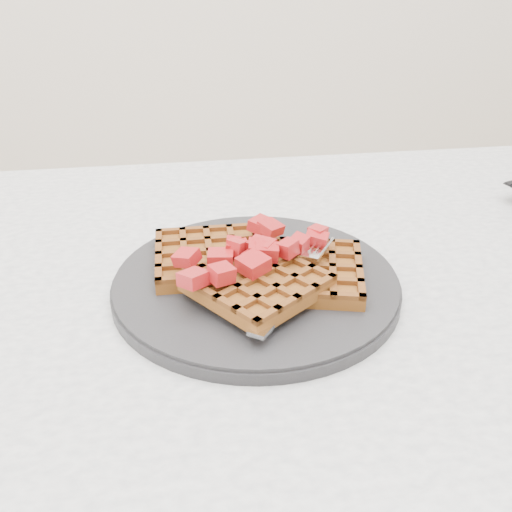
{
  "coord_description": "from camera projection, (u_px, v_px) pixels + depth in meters",
  "views": [
    {
      "loc": [
        -0.22,
        -0.5,
        1.07
      ],
      "look_at": [
        -0.15,
        -0.0,
        0.79
      ],
      "focal_mm": 40.0,
      "sensor_mm": 36.0,
      "label": 1
    }
  ],
  "objects": [
    {
      "name": "table",
      "position": [
        382.0,
        361.0,
        0.67
      ],
      "size": [
        1.2,
        0.8,
        0.75
      ],
      "color": "silver",
      "rests_on": "ground"
    },
    {
      "name": "plate",
      "position": [
        256.0,
        283.0,
        0.59
      ],
      "size": [
        0.3,
        0.3,
        0.02
      ],
      "primitive_type": "cylinder",
      "color": "black",
      "rests_on": "table"
    },
    {
      "name": "waffles",
      "position": [
        257.0,
        269.0,
        0.58
      ],
      "size": [
        0.22,
        0.21,
        0.03
      ],
      "color": "brown",
      "rests_on": "plate"
    },
    {
      "name": "strawberry_pile",
      "position": [
        256.0,
        244.0,
        0.57
      ],
      "size": [
        0.15,
        0.15,
        0.02
      ],
      "primitive_type": null,
      "color": "#8C0106",
      "rests_on": "waffles"
    },
    {
      "name": "fork",
      "position": [
        299.0,
        286.0,
        0.56
      ],
      "size": [
        0.12,
        0.16,
        0.02
      ],
      "primitive_type": null,
      "rotation": [
        0.0,
        0.0,
        -0.6
      ],
      "color": "silver",
      "rests_on": "plate"
    }
  ]
}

